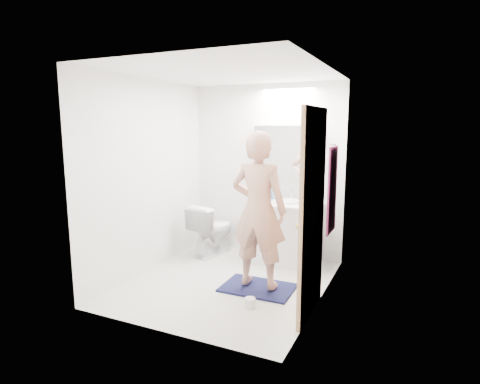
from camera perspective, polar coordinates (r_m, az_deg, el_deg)
The scene contains 23 objects.
floor at distance 4.76m, azimuth -1.85°, elevation -12.99°, with size 2.50×2.50×0.00m, color silver.
ceiling at distance 4.43m, azimuth -2.03°, elevation 17.01°, with size 2.50×2.50×0.00m, color white.
wall_back at distance 5.58m, azimuth 3.83°, elevation 3.11°, with size 2.50×2.50×0.00m, color white.
wall_front at distance 3.38m, azimuth -11.46°, elevation -1.29°, with size 2.50×2.50×0.00m, color white.
wall_left at distance 5.03m, azimuth -13.23°, elevation 2.17°, with size 2.50×2.50×0.00m, color white.
wall_right at distance 4.07m, azimuth 12.04°, elevation 0.52°, with size 2.50×2.50×0.00m, color white.
vanity_cabinet at distance 5.34m, azimuth 6.68°, elevation -6.10°, with size 0.90×0.55×0.78m, color white.
countertop at distance 5.24m, azimuth 6.77°, elevation -1.78°, with size 0.95×0.58×0.04m, color white.
sink_basin at distance 5.26m, azimuth 6.88°, elevation -1.35°, with size 0.36×0.36×0.03m, color white.
faucet at distance 5.43m, azimuth 7.51°, elevation -0.32°, with size 0.02×0.02×0.16m, color silver.
medicine_cabinet at distance 5.38m, azimuth 6.58°, elevation 6.04°, with size 0.88×0.14×0.70m, color white.
mirror_panel at distance 5.31m, azimuth 6.33°, elevation 6.00°, with size 0.84×0.01×0.66m, color silver.
toilet at distance 5.65m, azimuth -4.07°, elevation -5.38°, with size 0.41×0.72×0.74m, color white.
bath_rug at distance 4.59m, azimuth 2.62°, elevation -13.72°, with size 0.80×0.55×0.02m, color #161239.
person at distance 4.31m, azimuth 2.71°, elevation -2.66°, with size 0.63×0.41×1.73m, color tan.
door at distance 3.78m, azimuth 10.46°, elevation -3.22°, with size 0.04×0.80×2.00m, color tan.
door_knob at distance 3.52m, azimuth 8.59°, elevation -4.95°, with size 0.06×0.06×0.06m, color gold.
towel at distance 4.62m, azimuth 13.24°, elevation 0.29°, with size 0.02×0.42×1.00m, color #181034.
towel_hook at distance 4.57m, azimuth 13.33°, elevation 6.74°, with size 0.02×0.02×0.07m, color silver.
soap_bottle_a at distance 5.46m, azimuth 4.05°, elevation 0.17°, with size 0.09×0.09×0.23m, color beige.
soap_bottle_b at distance 5.46m, azimuth 5.07°, elevation -0.13°, with size 0.08×0.08×0.18m, color #5A7CC2.
toothbrush_cup at distance 5.30m, azimuth 10.20°, elevation -0.98°, with size 0.10×0.10×0.10m, color #3D4CB9.
toilet_paper_roll at distance 4.15m, azimuth 1.46°, elevation -15.79°, with size 0.11×0.11×0.10m, color white.
Camera 1 is at (1.97, -3.93, 1.83)m, focal length 29.36 mm.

